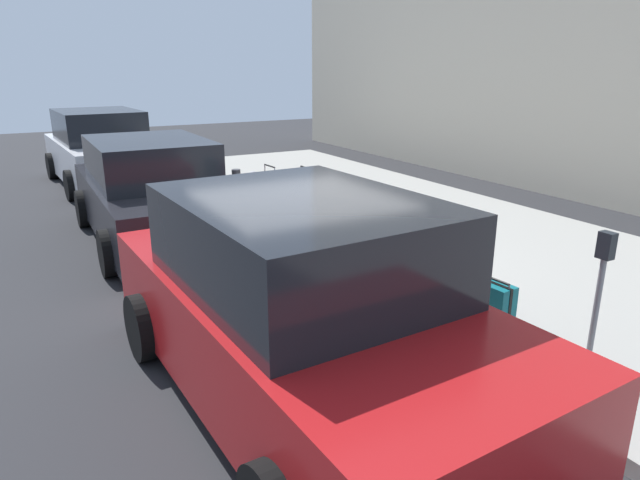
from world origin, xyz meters
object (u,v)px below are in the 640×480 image
object	(u,v)px
suitcase_red_2	(416,270)
suitcase_black_5	(342,229)
suitcase_red_9	(271,202)
parked_car_charcoal_1	(153,194)
suitcase_navy_8	(285,207)
fire_hydrant	(254,190)
suitcase_silver_3	(392,251)
parked_car_red_0	(302,309)
suitcase_teal_0	(488,311)
bollard_post	(237,187)
suitcase_navy_1	(456,289)
suitcase_maroon_4	(367,245)
parking_meter	(600,284)
suitcase_olive_6	(316,222)
suitcase_teal_7	(306,212)
parked_car_white_2	(101,150)

from	to	relation	value
suitcase_red_2	suitcase_black_5	size ratio (longest dim) A/B	0.71
suitcase_red_9	parked_car_charcoal_1	bearing A→B (deg)	81.11
suitcase_navy_8	fire_hydrant	distance (m)	1.39
suitcase_silver_3	parked_car_red_0	xyz separation A→B (m)	(-1.47, 1.99, 0.27)
suitcase_teal_0	parked_car_charcoal_1	world-z (taller)	parked_car_charcoal_1
suitcase_red_2	suitcase_silver_3	world-z (taller)	suitcase_silver_3
bollard_post	suitcase_red_9	bearing A→B (deg)	-175.20
suitcase_navy_8	bollard_post	xyz separation A→B (m)	(1.86, 0.10, -0.01)
suitcase_navy_1	suitcase_silver_3	xyz separation A→B (m)	(1.10, 0.01, 0.10)
suitcase_red_2	suitcase_maroon_4	world-z (taller)	suitcase_maroon_4
parking_meter	parked_car_charcoal_1	size ratio (longest dim) A/B	0.29
suitcase_red_2	parking_meter	size ratio (longest dim) A/B	0.58
suitcase_black_5	suitcase_olive_6	distance (m)	0.60
suitcase_navy_1	suitcase_red_9	distance (m)	4.44
suitcase_teal_7	parked_car_red_0	distance (m)	4.22
suitcase_olive_6	parked_car_red_0	distance (m)	3.71
suitcase_red_2	suitcase_black_5	bearing A→B (deg)	-1.74
suitcase_teal_0	suitcase_olive_6	world-z (taller)	suitcase_olive_6
suitcase_silver_3	suitcase_teal_0	bearing A→B (deg)	176.32
suitcase_olive_6	suitcase_red_2	bearing A→B (deg)	-179.07
suitcase_silver_3	bollard_post	xyz separation A→B (m)	(4.63, 0.21, -0.05)
suitcase_olive_6	parking_meter	world-z (taller)	parking_meter
suitcase_red_2	suitcase_red_9	size ratio (longest dim) A/B	0.78
suitcase_black_5	parked_car_red_0	size ratio (longest dim) A/B	0.23
suitcase_red_2	parked_car_white_2	xyz separation A→B (m)	(9.19, 1.91, 0.31)
suitcase_red_9	parked_car_white_2	size ratio (longest dim) A/B	0.21
suitcase_silver_3	suitcase_maroon_4	world-z (taller)	suitcase_silver_3
suitcase_navy_8	suitcase_red_2	bearing A→B (deg)	-179.55
suitcase_teal_7	suitcase_navy_8	distance (m)	0.54
suitcase_navy_1	suitcase_teal_7	bearing A→B (deg)	0.11
suitcase_red_9	suitcase_red_2	bearing A→B (deg)	-179.69
suitcase_navy_8	parking_meter	size ratio (longest dim) A/B	0.73
suitcase_teal_7	suitcase_silver_3	bearing A→B (deg)	179.99
suitcase_navy_8	fire_hydrant	size ratio (longest dim) A/B	1.31
suitcase_red_2	suitcase_red_9	bearing A→B (deg)	0.31
parking_meter	suitcase_olive_6	bearing A→B (deg)	4.12
suitcase_teal_7	suitcase_black_5	bearing A→B (deg)	178.39
parked_car_charcoal_1	suitcase_teal_0	bearing A→B (deg)	-160.42
suitcase_silver_3	bollard_post	bearing A→B (deg)	2.62
suitcase_teal_7	parked_car_charcoal_1	bearing A→B (deg)	55.13
suitcase_silver_3	parking_meter	world-z (taller)	parking_meter
suitcase_red_2	suitcase_teal_7	distance (m)	2.79
parked_car_red_0	parked_car_white_2	distance (m)	10.11
bollard_post	parked_car_charcoal_1	distance (m)	2.06
parked_car_white_2	suitcase_navy_8	bearing A→B (deg)	-162.23
suitcase_teal_7	suitcase_red_2	bearing A→B (deg)	178.31
fire_hydrant	suitcase_navy_1	bearing A→B (deg)	-179.26
parked_car_charcoal_1	bollard_post	bearing A→B (deg)	-60.59
bollard_post	parked_car_red_0	size ratio (longest dim) A/B	0.15
suitcase_red_2	suitcase_silver_3	bearing A→B (deg)	-8.45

